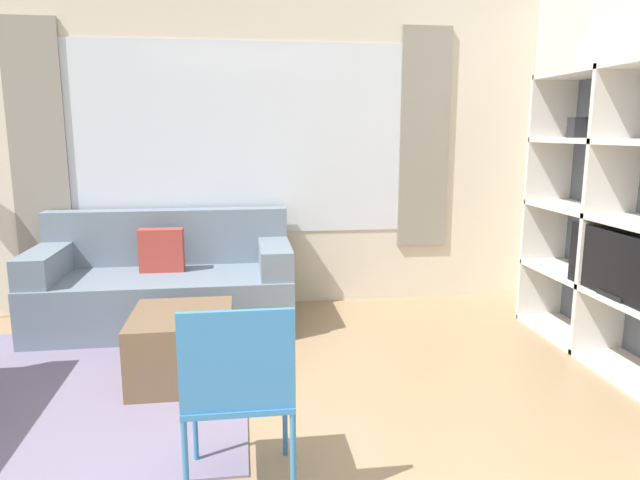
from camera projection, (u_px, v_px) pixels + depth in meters
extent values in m
cube|color=beige|center=(240.00, 151.00, 4.87)|extent=(6.44, 0.07, 2.70)
cube|color=silver|center=(239.00, 139.00, 4.81)|extent=(2.88, 0.01, 1.60)
cube|color=gray|center=(37.00, 140.00, 4.58)|extent=(0.44, 0.03, 1.90)
cube|color=gray|center=(424.00, 139.00, 5.01)|extent=(0.44, 0.03, 1.90)
cube|color=slate|center=(48.00, 390.00, 3.38)|extent=(2.34, 2.05, 0.01)
cube|color=silver|center=(609.00, 215.00, 3.78)|extent=(0.39, 0.04, 1.94)
cube|color=silver|center=(547.00, 201.00, 4.54)|extent=(0.39, 0.04, 1.94)
cube|color=silver|center=(634.00, 374.00, 3.58)|extent=(0.39, 2.36, 0.04)
cube|color=black|center=(615.00, 266.00, 3.49)|extent=(0.04, 0.93, 0.41)
cube|color=black|center=(615.00, 296.00, 3.53)|extent=(0.10, 0.24, 0.03)
cylinder|color=red|center=(640.00, 293.00, 3.48)|extent=(0.06, 0.06, 0.08)
cube|color=#232328|center=(577.00, 127.00, 4.08)|extent=(0.10, 0.10, 0.14)
cylinder|color=orange|center=(638.00, 286.00, 3.49)|extent=(0.06, 0.06, 0.16)
cube|color=slate|center=(166.00, 300.00, 4.47)|extent=(1.96, 0.90, 0.43)
cube|color=slate|center=(169.00, 237.00, 4.74)|extent=(1.96, 0.18, 0.45)
cube|color=slate|center=(47.00, 263.00, 4.30)|extent=(0.24, 0.84, 0.22)
cube|color=slate|center=(275.00, 256.00, 4.53)|extent=(0.24, 0.84, 0.22)
cube|color=#AD3D33|center=(162.00, 250.00, 4.47)|extent=(0.34, 0.13, 0.34)
cube|color=brown|center=(183.00, 346.00, 3.51)|extent=(0.60, 0.67, 0.43)
cylinder|color=#3375B7|center=(285.00, 412.00, 2.68)|extent=(0.02, 0.02, 0.44)
cylinder|color=#3375B7|center=(195.00, 418.00, 2.62)|extent=(0.02, 0.02, 0.44)
cylinder|color=#3375B7|center=(293.00, 465.00, 2.25)|extent=(0.02, 0.02, 0.44)
cylinder|color=#3375B7|center=(186.00, 473.00, 2.20)|extent=(0.02, 0.02, 0.44)
cube|color=#3375B7|center=(239.00, 389.00, 2.40)|extent=(0.44, 0.46, 0.02)
cube|color=#3375B7|center=(237.00, 361.00, 2.15)|extent=(0.44, 0.02, 0.40)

